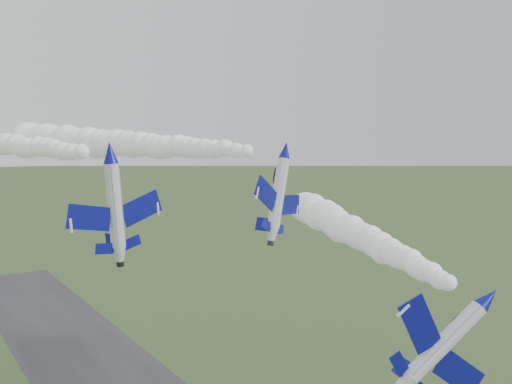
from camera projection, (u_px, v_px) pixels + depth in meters
jet_lead at (489, 298)px, 54.07m from camera, size 8.18×14.19×9.19m
smoke_trail_jet_lead at (357, 234)px, 84.41m from camera, size 22.16×54.94×5.77m
jet_pair_left at (111, 152)px, 61.07m from camera, size 11.70×13.78×3.45m
jet_pair_right at (286, 150)px, 74.65m from camera, size 11.00×13.16×4.46m
smoke_trail_jet_pair_right at (122, 144)px, 91.83m from camera, size 28.64×52.53×5.85m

